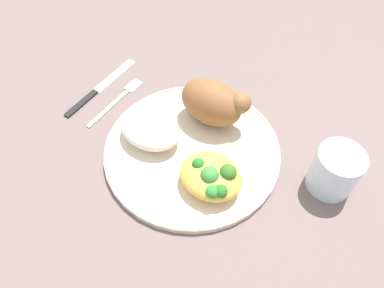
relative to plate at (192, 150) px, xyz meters
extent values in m
plane|color=#6C5955|center=(0.00, 0.00, -0.01)|extent=(2.00, 2.00, 0.00)
cylinder|color=beige|center=(0.00, 0.00, 0.00)|extent=(0.30, 0.30, 0.01)
torus|color=beige|center=(0.00, 0.00, 0.00)|extent=(0.30, 0.30, 0.01)
ellipsoid|color=brown|center=(-0.01, 0.07, 0.05)|extent=(0.11, 0.07, 0.08)
sphere|color=brown|center=(0.04, 0.09, 0.06)|extent=(0.04, 0.04, 0.04)
ellipsoid|color=white|center=(-0.07, -0.02, 0.03)|extent=(0.11, 0.08, 0.04)
ellipsoid|color=#EFB445|center=(0.06, -0.04, 0.03)|extent=(0.10, 0.08, 0.04)
sphere|color=#3E8D3B|center=(0.06, -0.05, 0.04)|extent=(0.03, 0.03, 0.03)
sphere|color=#318C37|center=(0.08, -0.07, 0.04)|extent=(0.02, 0.02, 0.02)
sphere|color=#297022|center=(0.09, -0.06, 0.04)|extent=(0.02, 0.02, 0.02)
sphere|color=#247726|center=(0.04, -0.04, 0.04)|extent=(0.02, 0.02, 0.02)
sphere|color=#3C8D32|center=(0.06, -0.05, 0.03)|extent=(0.03, 0.03, 0.03)
sphere|color=#376D22|center=(0.08, -0.03, 0.04)|extent=(0.03, 0.03, 0.03)
cube|color=#B2B2B7|center=(-0.19, 0.00, 0.00)|extent=(0.01, 0.11, 0.01)
cube|color=#B2B2B7|center=(-0.19, 0.07, -0.01)|extent=(0.02, 0.03, 0.00)
cube|color=black|center=(-0.24, -0.02, 0.00)|extent=(0.01, 0.08, 0.01)
cube|color=silver|center=(-0.24, 0.08, -0.01)|extent=(0.02, 0.11, 0.00)
cylinder|color=silver|center=(0.22, 0.06, 0.03)|extent=(0.07, 0.07, 0.08)
camera|label=1|loc=(0.19, -0.30, 0.49)|focal=33.45mm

